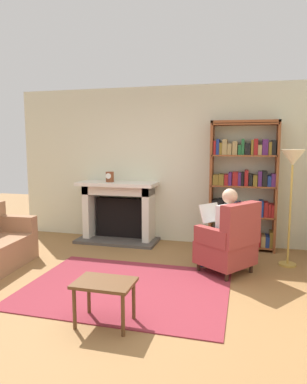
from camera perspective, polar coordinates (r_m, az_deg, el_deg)
ground at (r=4.09m, az=-5.92°, el=-16.96°), size 14.00×14.00×0.00m
back_wall at (r=6.18m, az=2.31°, el=4.42°), size 5.60×0.10×2.70m
area_rug at (r=4.34m, az=-4.47°, el=-15.32°), size 2.40×1.80×0.01m
fireplace at (r=6.26m, az=-5.60°, el=-2.81°), size 1.42×0.64×1.06m
mantel_clock at (r=6.14m, az=-7.15°, el=2.47°), size 0.14×0.14×0.18m
bookshelf at (r=5.85m, az=14.44°, el=0.55°), size 1.06×0.32×2.08m
armchair_reading at (r=4.77m, az=12.29°, el=-8.02°), size 0.88×0.88×0.97m
seated_reader at (r=4.79m, az=11.26°, el=-5.49°), size 0.59×0.56×1.14m
side_table at (r=3.45m, az=-8.00°, el=-15.25°), size 0.56×0.39×0.43m
scattered_books at (r=4.44m, az=-6.36°, el=-14.52°), size 0.39×0.27×0.03m
floor_lamp at (r=5.17m, az=21.71°, el=3.65°), size 0.32×0.32×1.64m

